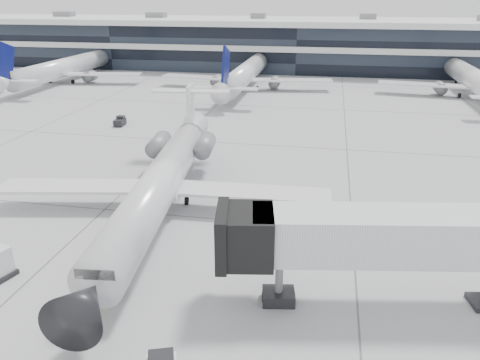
# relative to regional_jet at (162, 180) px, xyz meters

# --- Properties ---
(ground) EXTENTS (220.00, 220.00, 0.00)m
(ground) POSITION_rel_regional_jet_xyz_m (5.17, -0.80, -2.67)
(ground) COLOR #959597
(ground) RESTS_ON ground
(terminal) EXTENTS (170.00, 22.00, 10.00)m
(terminal) POSITION_rel_regional_jet_xyz_m (5.17, 81.20, 2.33)
(terminal) COLOR black
(terminal) RESTS_ON ground
(bg_jet_left) EXTENTS (32.00, 40.00, 9.60)m
(bg_jet_left) POSITION_rel_regional_jet_xyz_m (-39.83, 54.20, -2.67)
(bg_jet_left) COLOR silver
(bg_jet_left) RESTS_ON ground
(bg_jet_center) EXTENTS (32.00, 40.00, 9.60)m
(bg_jet_center) POSITION_rel_regional_jet_xyz_m (-2.83, 54.20, -2.67)
(bg_jet_center) COLOR silver
(bg_jet_center) RESTS_ON ground
(bg_jet_right) EXTENTS (32.00, 40.00, 9.60)m
(bg_jet_right) POSITION_rel_regional_jet_xyz_m (37.17, 54.20, -2.67)
(bg_jet_right) COLOR silver
(bg_jet_right) RESTS_ON ground
(regional_jet) EXTENTS (27.16, 33.91, 7.83)m
(regional_jet) POSITION_rel_regional_jet_xyz_m (0.00, 0.00, 0.00)
(regional_jet) COLOR silver
(regional_jet) RESTS_ON ground
(jet_bridge) EXTENTS (18.53, 6.37, 5.96)m
(jet_bridge) POSITION_rel_regional_jet_xyz_m (17.31, -9.40, 1.67)
(jet_bridge) COLOR silver
(jet_bridge) RESTS_ON ground
(ramp_worker) EXTENTS (0.89, 0.83, 2.04)m
(ramp_worker) POSITION_rel_regional_jet_xyz_m (0.91, -13.11, -1.66)
(ramp_worker) COLOR #FBFF1A
(ramp_worker) RESTS_ON ground
(traffic_cone) EXTENTS (0.41, 0.41, 0.52)m
(traffic_cone) POSITION_rel_regional_jet_xyz_m (-4.33, 6.60, -2.43)
(traffic_cone) COLOR orange
(traffic_cone) RESTS_ON ground
(far_tug) EXTENTS (1.28, 2.03, 1.25)m
(far_tug) POSITION_rel_regional_jet_xyz_m (-14.75, 24.28, -2.11)
(far_tug) COLOR black
(far_tug) RESTS_ON ground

